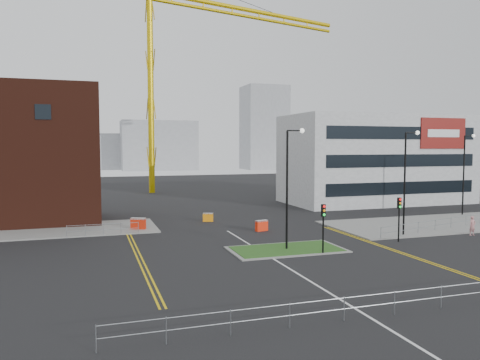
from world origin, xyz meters
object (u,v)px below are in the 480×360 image
object	(u,v)px
streetlamp_island	(290,179)
traffic_light_island	(323,219)
pedestrian	(472,226)
tower_crane	(182,42)

from	to	relation	value
streetlamp_island	traffic_light_island	world-z (taller)	streetlamp_island
streetlamp_island	pedestrian	bearing A→B (deg)	0.97
traffic_light_island	tower_crane	bearing A→B (deg)	90.37
streetlamp_island	pedestrian	size ratio (longest dim) A/B	5.35
tower_crane	streetlamp_island	distance (m)	52.61
tower_crane	streetlamp_island	bearing A→B (deg)	-91.72
traffic_light_island	pedestrian	bearing A→B (deg)	8.29
tower_crane	traffic_light_island	size ratio (longest dim) A/B	14.09
traffic_light_island	streetlamp_island	bearing A→B (deg)	131.41
tower_crane	pedestrian	size ratio (longest dim) A/B	29.97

